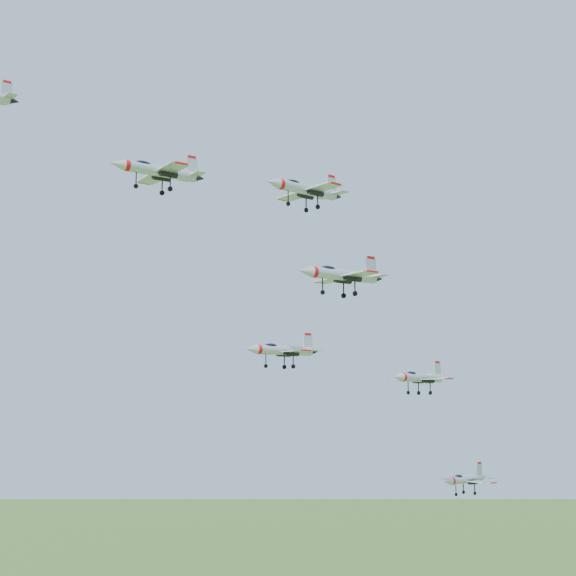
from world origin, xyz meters
name	(u,v)px	position (x,y,z in m)	size (l,w,h in m)	color
jet_left_high	(157,171)	(-8.14, -3.23, 148.55)	(12.13, 10.08, 3.24)	#B5B9C3
jet_right_high	(305,189)	(4.83, -15.09, 145.17)	(10.88, 9.14, 2.92)	#B5B9C3
jet_left_low	(282,350)	(13.54, 6.86, 128.88)	(12.02, 9.98, 3.21)	#B5B9C3
jet_right_low	(341,275)	(10.06, -14.10, 136.15)	(11.89, 9.85, 3.18)	#B5B9C3
jet_trail	(419,377)	(30.71, -1.04, 125.19)	(11.13, 9.42, 3.01)	#B5B9C3
jet_extra	(465,479)	(44.14, 5.95, 110.35)	(10.90, 9.26, 2.96)	#B5B9C3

